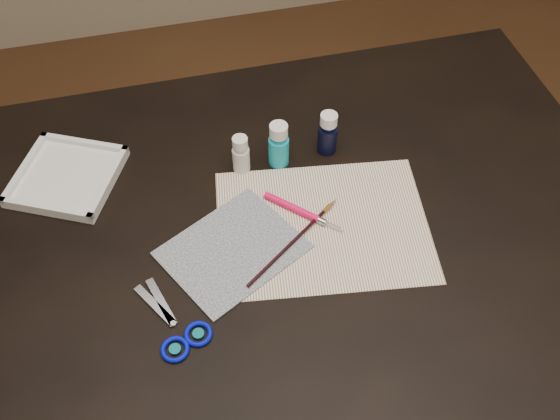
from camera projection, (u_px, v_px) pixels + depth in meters
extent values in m
cube|color=#422614|center=(280.00, 394.00, 1.70)|extent=(3.50, 3.50, 0.02)
cube|color=black|center=(280.00, 328.00, 1.40)|extent=(1.30, 0.90, 0.75)
cube|color=white|center=(323.00, 225.00, 1.11)|extent=(0.41, 0.34, 0.00)
cube|color=black|center=(233.00, 250.00, 1.08)|extent=(0.28, 0.26, 0.00)
cylinder|color=silver|center=(241.00, 154.00, 1.17)|extent=(0.04, 0.04, 0.08)
cylinder|color=#15A2B6|center=(279.00, 144.00, 1.17)|extent=(0.05, 0.05, 0.10)
cylinder|color=black|center=(328.00, 133.00, 1.19)|extent=(0.04, 0.04, 0.09)
cube|color=white|center=(67.00, 176.00, 1.17)|extent=(0.24, 0.24, 0.02)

